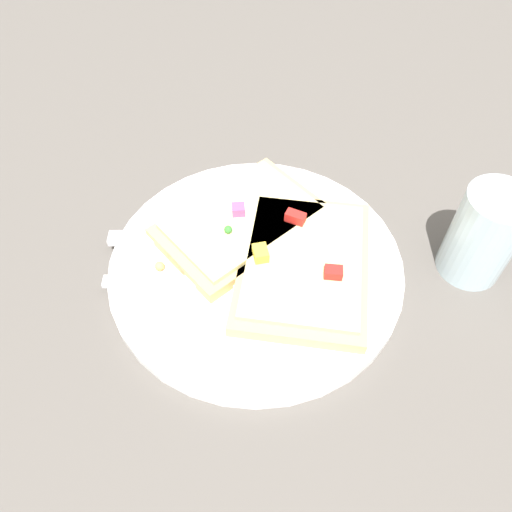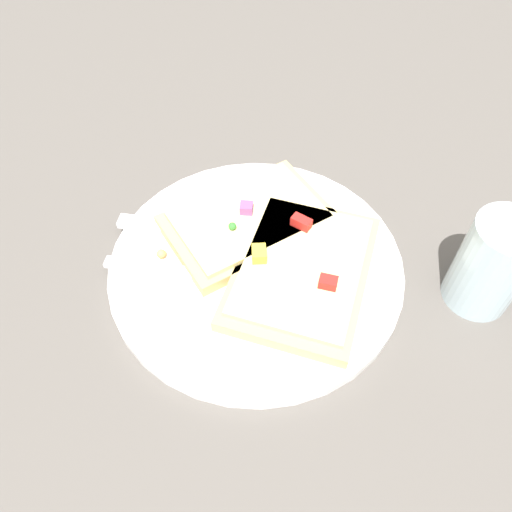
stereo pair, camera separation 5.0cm
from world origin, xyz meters
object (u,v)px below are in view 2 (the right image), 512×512
pizza_slice_main (301,273)px  fork (219,277)px  plate (256,266)px  drinking_glass (492,265)px  pizza_slice_corner (249,221)px  knife (193,230)px

pizza_slice_main → fork: bearing=107.7°
plate → drinking_glass: (-0.21, -0.05, 0.04)m
fork → pizza_slice_corner: 0.07m
plate → pizza_slice_main: size_ratio=1.67×
plate → pizza_slice_corner: 0.05m
fork → pizza_slice_corner: bearing=76.9°
plate → fork: (0.03, 0.03, 0.01)m
plate → knife: bearing=-10.9°
plate → knife: size_ratio=1.54×
plate → pizza_slice_corner: (0.02, -0.04, 0.02)m
pizza_slice_corner → drinking_glass: bearing=128.8°
pizza_slice_main → plate: bearing=82.3°
fork → drinking_glass: 0.26m
knife → pizza_slice_corner: (-0.05, -0.03, 0.01)m
fork → knife: size_ratio=1.08×
plate → pizza_slice_corner: size_ratio=1.49×
pizza_slice_main → pizza_slice_corner: (0.07, -0.05, -0.00)m
fork → knife: bearing=125.8°
plate → pizza_slice_corner: pizza_slice_corner is taller
fork → pizza_slice_main: (-0.07, -0.03, 0.01)m
plate → fork: size_ratio=1.42×
knife → drinking_glass: 0.30m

